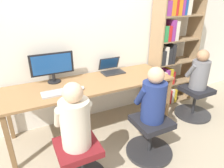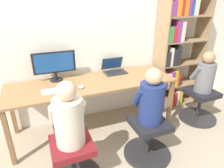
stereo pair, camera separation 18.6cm
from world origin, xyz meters
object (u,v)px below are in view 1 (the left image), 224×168
(desktop_monitor, at_px, (52,66))
(laptop, at_px, (112,69))
(office_chair_right, at_px, (150,137))
(office_chair_side, at_px, (194,102))
(person_at_monitor, at_px, (75,119))
(office_chair_left, at_px, (79,164))
(person_near_shelf, at_px, (200,72))
(person_at_laptop, at_px, (154,98))
(keyboard, at_px, (59,92))
(bookshelf, at_px, (170,52))

(desktop_monitor, bearing_deg, laptop, -0.05)
(desktop_monitor, relative_size, office_chair_right, 0.96)
(office_chair_side, bearing_deg, office_chair_right, -161.24)
(desktop_monitor, distance_m, person_at_monitor, 1.04)
(office_chair_left, distance_m, person_near_shelf, 2.18)
(person_at_laptop, xyz_separation_m, person_near_shelf, (1.17, 0.40, -0.02))
(keyboard, bearing_deg, person_near_shelf, -5.97)
(office_chair_right, relative_size, bookshelf, 0.30)
(desktop_monitor, relative_size, person_at_laptop, 0.87)
(keyboard, height_order, person_at_laptop, person_at_laptop)
(office_chair_left, xyz_separation_m, person_at_monitor, (-0.00, 0.00, 0.54))
(keyboard, distance_m, office_chair_side, 2.15)
(laptop, xyz_separation_m, person_at_laptop, (0.03, -0.98, -0.03))
(office_chair_right, xyz_separation_m, person_near_shelf, (1.17, 0.40, 0.52))
(person_at_laptop, height_order, office_chair_side, person_at_laptop)
(desktop_monitor, height_order, person_at_laptop, desktop_monitor)
(keyboard, bearing_deg, person_at_laptop, -34.09)
(office_chair_left, distance_m, person_at_laptop, 1.06)
(keyboard, height_order, office_chair_right, keyboard)
(desktop_monitor, bearing_deg, office_chair_right, -48.06)
(laptop, height_order, bookshelf, bookshelf)
(desktop_monitor, bearing_deg, office_chair_left, -91.15)
(keyboard, distance_m, person_near_shelf, 2.08)
(desktop_monitor, bearing_deg, office_chair_side, -16.07)
(laptop, bearing_deg, keyboard, -157.01)
(keyboard, bearing_deg, office_chair_left, -90.30)
(office_chair_left, bearing_deg, laptop, 49.38)
(person_at_laptop, bearing_deg, person_at_monitor, -177.88)
(laptop, distance_m, person_near_shelf, 1.34)
(person_at_monitor, relative_size, person_near_shelf, 1.07)
(office_chair_right, xyz_separation_m, person_at_laptop, (-0.00, 0.00, 0.54))
(office_chair_right, relative_size, person_at_laptop, 0.90)
(office_chair_right, bearing_deg, laptop, 91.90)
(office_chair_side, bearing_deg, keyboard, 173.92)
(laptop, relative_size, office_chair_right, 0.57)
(bookshelf, bearing_deg, person_near_shelf, -75.59)
(desktop_monitor, relative_size, person_at_monitor, 0.85)
(desktop_monitor, bearing_deg, keyboard, -92.65)
(laptop, bearing_deg, office_chair_side, -26.23)
(keyboard, relative_size, office_chair_right, 0.71)
(person_at_monitor, height_order, office_chair_side, person_at_monitor)
(person_at_monitor, xyz_separation_m, bookshelf, (1.94, 0.97, 0.18))
(person_at_laptop, height_order, bookshelf, bookshelf)
(person_at_monitor, distance_m, office_chair_side, 2.19)
(bookshelf, distance_m, office_chair_side, 0.91)
(desktop_monitor, distance_m, office_chair_right, 1.52)
(person_at_monitor, bearing_deg, desktop_monitor, 88.84)
(desktop_monitor, distance_m, person_at_laptop, 1.34)
(bookshelf, relative_size, office_chair_side, 3.34)
(laptop, xyz_separation_m, person_near_shelf, (1.20, -0.59, -0.04))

